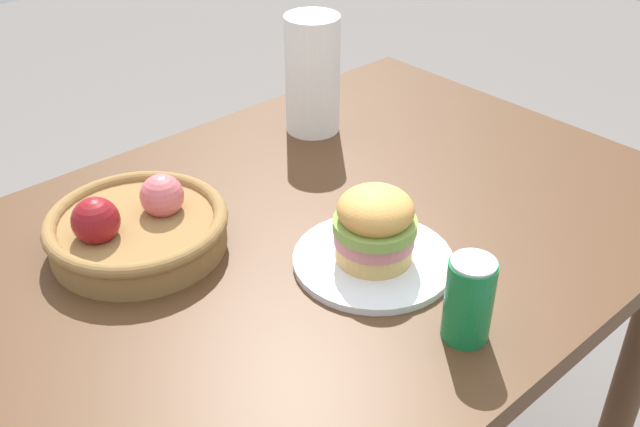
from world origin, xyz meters
name	(u,v)px	position (x,y,z in m)	size (l,w,h in m)	color
dining_table	(296,287)	(0.00, 0.00, 0.65)	(1.40, 0.90, 0.75)	#4C301C
plate	(373,260)	(0.05, -0.13, 0.76)	(0.25, 0.25, 0.01)	white
sandwich	(375,225)	(0.05, -0.13, 0.82)	(0.13, 0.13, 0.12)	#DBAD60
soda_can	(469,300)	(0.02, -0.33, 0.81)	(0.07, 0.07, 0.13)	#147238
fruit_basket	(137,227)	(-0.20, 0.15, 0.79)	(0.29, 0.29, 0.11)	olive
paper_towel_roll	(312,75)	(0.29, 0.28, 0.87)	(0.11, 0.11, 0.24)	white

